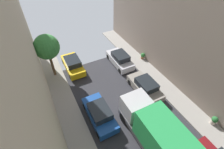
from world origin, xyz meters
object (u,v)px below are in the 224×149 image
object	(u,v)px
parked_car_left_2	(100,114)
parked_car_right_3	(145,87)
parked_car_left_3	(73,64)
potted_plant_0	(143,56)
parked_car_right_4	(120,59)
delivery_truck	(156,132)
potted_plant_1	(214,120)
street_tree_0	(47,47)

from	to	relation	value
parked_car_left_2	parked_car_right_3	xyz separation A→B (m)	(5.40, 0.80, 0.00)
parked_car_left_3	potted_plant_0	bearing A→B (deg)	-14.41
parked_car_left_3	parked_car_right_4	bearing A→B (deg)	-16.90
parked_car_right_4	parked_car_left_2	bearing A→B (deg)	-131.91
delivery_truck	potted_plant_1	world-z (taller)	delivery_truck
parked_car_left_3	street_tree_0	world-z (taller)	street_tree_0
potted_plant_0	parked_car_left_3	bearing A→B (deg)	165.59
parked_car_right_4	street_tree_0	distance (m)	8.36
parked_car_left_3	potted_plant_0	world-z (taller)	parked_car_left_3
parked_car_left_2	delivery_truck	distance (m)	4.92
parked_car_left_2	potted_plant_0	size ratio (longest dim) A/B	5.27
delivery_truck	street_tree_0	bearing A→B (deg)	113.06
parked_car_left_3	delivery_truck	distance (m)	11.99
parked_car_right_4	parked_car_right_3	bearing A→B (deg)	-90.00
parked_car_right_4	potted_plant_0	bearing A→B (deg)	-9.83
parked_car_left_2	delivery_truck	bearing A→B (deg)	-55.82
parked_car_right_4	delivery_truck	world-z (taller)	delivery_truck
delivery_truck	potted_plant_0	world-z (taller)	delivery_truck
parked_car_left_3	parked_car_right_3	size ratio (longest dim) A/B	1.00
parked_car_right_3	potted_plant_0	world-z (taller)	parked_car_right_3
parked_car_left_2	parked_car_left_3	xyz separation A→B (m)	(0.00, 7.66, 0.00)
parked_car_left_2	delivery_truck	xyz separation A→B (m)	(2.70, -3.98, 1.07)
parked_car_left_3	delivery_truck	world-z (taller)	delivery_truck
parked_car_right_3	potted_plant_1	size ratio (longest dim) A/B	5.01
parked_car_left_3	parked_car_right_4	xyz separation A→B (m)	(5.40, -1.64, 0.00)
street_tree_0	parked_car_right_3	bearing A→B (deg)	-41.57
parked_car_left_3	potted_plant_1	xyz separation A→B (m)	(8.39, -12.63, -0.13)
parked_car_left_3	potted_plant_0	distance (m)	8.70
parked_car_right_3	potted_plant_1	world-z (taller)	parked_car_right_3
delivery_truck	parked_car_left_2	bearing A→B (deg)	124.18
parked_car_left_3	parked_car_right_4	distance (m)	5.64
parked_car_left_2	parked_car_right_3	size ratio (longest dim) A/B	1.00
parked_car_right_4	potted_plant_1	world-z (taller)	parked_car_right_4
parked_car_left_2	parked_car_left_3	world-z (taller)	same
parked_car_right_3	street_tree_0	distance (m)	10.63
street_tree_0	potted_plant_0	distance (m)	11.30
delivery_truck	potted_plant_1	bearing A→B (deg)	-9.92
parked_car_right_3	street_tree_0	bearing A→B (deg)	138.43
parked_car_right_4	delivery_truck	distance (m)	10.41
parked_car_left_2	parked_car_left_3	bearing A→B (deg)	90.00
parked_car_left_3	potted_plant_1	world-z (taller)	parked_car_left_3
street_tree_0	potted_plant_1	size ratio (longest dim) A/B	5.92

